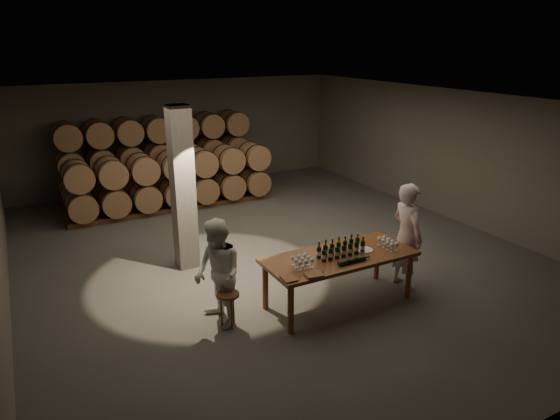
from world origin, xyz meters
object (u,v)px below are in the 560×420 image
person_man (407,236)px  notebook_near (314,275)px  bottle_cluster (341,249)px  person_woman (218,274)px  tasting_table (339,261)px  plate (364,250)px  stool (228,300)px

person_man → notebook_near: bearing=103.2°
bottle_cluster → person_woman: bearing=170.0°
bottle_cluster → person_man: size_ratio=0.44×
person_woman → tasting_table: bearing=75.3°
plate → notebook_near: size_ratio=1.12×
bottle_cluster → stool: bottle_cluster is taller
tasting_table → person_woman: bearing=170.3°
stool → person_man: (3.37, -0.22, 0.50)m
tasting_table → notebook_near: 0.91m
tasting_table → person_woman: person_woman is taller
tasting_table → notebook_near: (-0.79, -0.45, 0.12)m
bottle_cluster → person_woman: person_woman is taller
tasting_table → plate: plate is taller
notebook_near → person_man: person_man is taller
bottle_cluster → person_man: 1.42m
tasting_table → plate: 0.50m
stool → person_man: 3.42m
person_man → person_woman: 3.49m
stool → person_woman: 0.44m
bottle_cluster → tasting_table: bearing=127.9°
tasting_table → plate: bearing=-3.5°
stool → person_man: size_ratio=0.30×
plate → tasting_table: bearing=176.5°
person_man → tasting_table: bearing=91.4°
plate → person_man: (0.94, 0.00, 0.07)m
bottle_cluster → notebook_near: bottle_cluster is taller
plate → stool: bearing=174.6°
plate → stool: 2.48m
tasting_table → person_man: (1.43, -0.03, 0.19)m
notebook_near → plate: bearing=27.1°
person_man → person_woman: person_man is taller
bottle_cluster → stool: 2.04m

